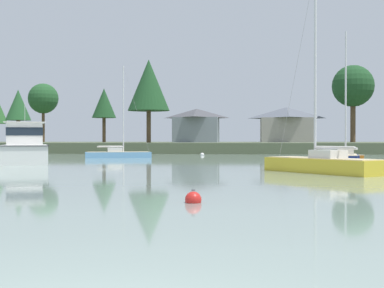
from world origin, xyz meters
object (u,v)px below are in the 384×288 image
sailboat_navy (346,160)px  mooring_buoy_white (202,155)px  sailboat_skyblue (118,156)px  cruiser_white (25,154)px  mooring_buoy_red (193,200)px  sailboat_yellow (323,168)px  dinghy_orange (350,157)px

sailboat_navy → mooring_buoy_white: (-13.13, 20.75, -0.14)m
sailboat_skyblue → mooring_buoy_white: (7.94, 10.12, -0.12)m
cruiser_white → mooring_buoy_red: cruiser_white is taller
sailboat_yellow → mooring_buoy_white: bearing=105.6°
sailboat_navy → sailboat_skyblue: bearing=153.2°
sailboat_yellow → dinghy_orange: (5.86, 23.43, -0.10)m
cruiser_white → mooring_buoy_red: (16.42, -27.04, -0.61)m
cruiser_white → dinghy_orange: cruiser_white is taller
mooring_buoy_white → sailboat_navy: bearing=-57.7°
dinghy_orange → mooring_buoy_red: 40.36m
sailboat_skyblue → mooring_buoy_white: 12.86m
sailboat_yellow → cruiser_white: bearing=152.0°
sailboat_yellow → cruiser_white: size_ratio=1.12×
sailboat_navy → mooring_buoy_red: bearing=-108.5°
sailboat_skyblue → mooring_buoy_red: 40.81m
sailboat_yellow → mooring_buoy_white: size_ratio=23.61×
sailboat_skyblue → mooring_buoy_red: (11.54, -39.15, -0.12)m
sailboat_yellow → mooring_buoy_red: sailboat_yellow is taller
cruiser_white → mooring_buoy_white: (12.82, 22.23, -0.61)m
sailboat_yellow → mooring_buoy_red: 16.28m
sailboat_navy → cruiser_white: sailboat_navy is taller
dinghy_orange → mooring_buoy_red: size_ratio=6.69×
cruiser_white → mooring_buoy_white: bearing=60.0°
sailboat_yellow → mooring_buoy_white: sailboat_yellow is taller
sailboat_skyblue → dinghy_orange: size_ratio=2.73×
sailboat_navy → sailboat_yellow: size_ratio=0.88×
sailboat_navy → sailboat_yellow: sailboat_yellow is taller
cruiser_white → sailboat_yellow: bearing=-28.0°
sailboat_skyblue → mooring_buoy_white: bearing=51.9°
sailboat_skyblue → cruiser_white: size_ratio=0.91×
sailboat_navy → mooring_buoy_white: bearing=122.3°
sailboat_skyblue → sailboat_yellow: (17.43, -23.97, 0.04)m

